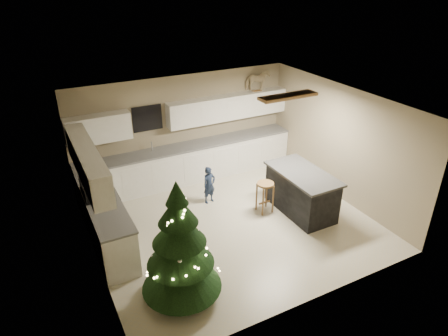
{
  "coord_description": "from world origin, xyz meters",
  "views": [
    {
      "loc": [
        -3.37,
        -6.11,
        4.84
      ],
      "look_at": [
        0.0,
        0.35,
        1.15
      ],
      "focal_mm": 32.0,
      "sensor_mm": 36.0,
      "label": 1
    }
  ],
  "objects_px": {
    "christmas_tree": "(180,252)",
    "rocking_horse": "(257,81)",
    "island": "(301,192)",
    "toddler": "(209,185)",
    "bar_stool": "(265,190)"
  },
  "relations": [
    {
      "from": "christmas_tree",
      "to": "toddler",
      "type": "height_order",
      "value": "christmas_tree"
    },
    {
      "from": "toddler",
      "to": "rocking_horse",
      "type": "xyz_separation_m",
      "value": [
        2.02,
        1.33,
        1.83
      ]
    },
    {
      "from": "christmas_tree",
      "to": "rocking_horse",
      "type": "distance_m",
      "value": 5.43
    },
    {
      "from": "christmas_tree",
      "to": "toddler",
      "type": "xyz_separation_m",
      "value": [
        1.66,
        2.42,
        -0.44
      ]
    },
    {
      "from": "bar_stool",
      "to": "toddler",
      "type": "height_order",
      "value": "toddler"
    },
    {
      "from": "island",
      "to": "rocking_horse",
      "type": "bearing_deg",
      "value": 81.06
    },
    {
      "from": "christmas_tree",
      "to": "rocking_horse",
      "type": "bearing_deg",
      "value": 45.59
    },
    {
      "from": "christmas_tree",
      "to": "bar_stool",
      "type": "bearing_deg",
      "value": 30.62
    },
    {
      "from": "bar_stool",
      "to": "toddler",
      "type": "relative_size",
      "value": 0.8
    },
    {
      "from": "island",
      "to": "rocking_horse",
      "type": "height_order",
      "value": "rocking_horse"
    },
    {
      "from": "christmas_tree",
      "to": "toddler",
      "type": "distance_m",
      "value": 2.97
    },
    {
      "from": "island",
      "to": "christmas_tree",
      "type": "distance_m",
      "value": 3.49
    },
    {
      "from": "island",
      "to": "bar_stool",
      "type": "height_order",
      "value": "island"
    },
    {
      "from": "island",
      "to": "toddler",
      "type": "relative_size",
      "value": 1.94
    },
    {
      "from": "island",
      "to": "christmas_tree",
      "type": "xyz_separation_m",
      "value": [
        -3.27,
        -1.17,
        0.4
      ]
    }
  ]
}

